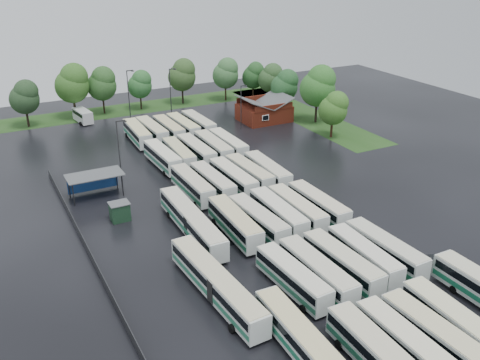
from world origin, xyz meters
name	(u,v)px	position (x,y,z in m)	size (l,w,h in m)	color
ground	(269,233)	(0.00, 0.00, 0.00)	(160.00, 160.00, 0.00)	black
brick_building	(264,112)	(24.00, 42.77, 1.87)	(10.07, 8.60, 5.39)	maroon
wash_shed	(94,177)	(-17.20, 22.02, 2.99)	(8.20, 4.20, 3.58)	#2D2D30
utility_hut	(120,211)	(-16.20, 12.60, 1.32)	(2.70, 2.20, 2.62)	black
grass_strip_north	(134,108)	(2.00, 64.80, 0.01)	(80.00, 10.00, 0.01)	#214416
grass_strip_east	(303,114)	(34.00, 42.80, 0.01)	(10.00, 50.00, 0.01)	#214416
west_fence	(84,242)	(-22.20, 8.00, 0.60)	(0.10, 50.00, 1.20)	#2D2D30
bus_r0c0	(378,355)	(-4.30, -25.73, 1.83)	(2.90, 12.03, 3.33)	silver
bus_r0c1	(406,345)	(-1.11, -25.86, 1.75)	(2.47, 11.45, 3.19)	silver
bus_r0c2	(434,336)	(2.00, -26.19, 1.77)	(2.83, 11.67, 3.23)	silver
bus_r0c3	(454,323)	(5.00, -25.75, 1.81)	(2.94, 11.93, 3.30)	silver
bus_r1c0	(293,277)	(-4.29, -12.19, 1.73)	(2.90, 11.38, 3.14)	silver
bus_r1c1	(317,271)	(-1.39, -12.54, 1.82)	(2.65, 11.91, 3.31)	silver
bus_r1c2	(342,263)	(2.11, -12.43, 1.80)	(2.89, 11.84, 3.27)	silver
bus_r1c3	(364,256)	(5.37, -12.28, 1.74)	(2.74, 11.42, 3.16)	silver
bus_r1c4	(385,249)	(8.44, -12.40, 1.79)	(2.86, 11.77, 3.26)	silver
bus_r2c0	(235,223)	(-4.26, 1.54, 1.82)	(2.94, 11.98, 3.31)	silver
bus_r2c1	(258,220)	(-1.20, 0.90, 1.78)	(3.00, 11.75, 3.24)	silver
bus_r2c2	(278,213)	(2.06, 1.24, 1.81)	(2.76, 11.88, 3.29)	silver
bus_r2c3	(297,209)	(5.00, 1.18, 1.78)	(2.52, 11.63, 3.23)	silver
bus_r2c4	(318,205)	(8.34, 0.93, 1.78)	(2.61, 11.66, 3.24)	silver
bus_r3c0	(192,185)	(-4.39, 15.11, 1.76)	(2.53, 11.49, 3.19)	silver
bus_r3c1	(212,182)	(-1.24, 14.79, 1.75)	(2.68, 11.51, 3.19)	silver
bus_r3c2	(233,178)	(2.14, 14.59, 1.80)	(2.73, 11.83, 3.28)	silver
bus_r3c3	(249,173)	(5.25, 15.12, 1.76)	(2.82, 11.59, 3.21)	silver
bus_r3c4	(267,171)	(8.20, 14.55, 1.80)	(2.90, 11.84, 3.27)	silver
bus_r4c0	(162,157)	(-4.36, 28.08, 1.79)	(2.78, 11.75, 3.25)	silver
bus_r4c1	(179,154)	(-1.31, 28.25, 1.73)	(2.86, 11.38, 3.14)	silver
bus_r4c2	(196,151)	(1.88, 28.09, 1.81)	(2.64, 11.83, 3.29)	silver
bus_r4c3	(213,147)	(5.24, 28.37, 1.82)	(2.72, 11.94, 3.31)	silver
bus_r4c4	(228,144)	(8.27, 28.59, 1.78)	(2.48, 11.62, 3.23)	silver
bus_r5c0	(137,133)	(-4.27, 41.99, 1.80)	(2.93, 11.82, 3.27)	silver
bus_r5c1	(152,131)	(-1.30, 42.24, 1.80)	(2.81, 11.79, 3.26)	silver
bus_r5c2	(169,129)	(2.02, 41.85, 1.75)	(2.57, 11.46, 3.18)	silver
bus_r5c3	(183,126)	(5.06, 41.96, 1.76)	(2.82, 11.55, 3.20)	silver
bus_r5c4	(198,124)	(8.40, 42.03, 1.79)	(2.71, 11.74, 3.25)	silver
artic_bus_west_a	(312,352)	(-9.13, -22.69, 1.76)	(3.01, 17.15, 3.17)	silver
artic_bus_west_b	(192,222)	(-9.01, 4.43, 1.81)	(2.82, 17.64, 3.27)	silver
artic_bus_west_c	(216,284)	(-12.15, -9.57, 1.81)	(3.35, 17.64, 3.25)	silver
minibus	(83,115)	(-10.64, 59.58, 1.51)	(3.15, 6.49, 2.72)	silver
tree_north_0	(25,97)	(-21.19, 61.76, 6.37)	(5.98, 5.98, 9.91)	black
tree_north_1	(73,83)	(-11.12, 63.55, 7.70)	(7.23, 7.23, 11.97)	black
tree_north_2	(102,83)	(-4.79, 63.96, 6.81)	(6.39, 6.39, 10.58)	black
tree_north_3	(140,84)	(3.64, 63.55, 5.81)	(5.45, 5.45, 9.03)	black
tree_north_4	(183,75)	(13.90, 63.42, 6.90)	(6.48, 6.48, 10.73)	black
tree_north_5	(226,73)	(24.19, 61.27, 6.65)	(6.24, 6.24, 10.34)	#342416
tree_north_6	(254,73)	(33.24, 63.79, 5.21)	(4.89, 4.89, 8.10)	#2F211A
tree_east_0	(334,108)	(30.36, 27.07, 5.95)	(5.59, 5.59, 9.25)	#392014
tree_east_1	(319,86)	(33.39, 36.59, 7.88)	(7.40, 7.40, 12.25)	black
tree_east_2	(285,85)	(30.96, 45.63, 6.36)	(5.97, 5.97, 9.89)	black
tree_east_3	(271,78)	(32.34, 54.00, 6.15)	(5.77, 5.77, 9.55)	black
tree_east_4	(254,75)	(30.83, 59.54, 5.72)	(5.37, 5.37, 8.89)	black
lamp_post_ne	(242,104)	(17.05, 39.97, 5.24)	(1.39, 0.27, 9.03)	#2D2D30
lamp_post_nw	(120,149)	(-12.70, 23.13, 6.26)	(1.66, 0.32, 10.77)	#2D2D30
lamp_post_back_w	(129,92)	(-1.31, 55.75, 6.32)	(1.68, 0.33, 10.89)	#2D2D30
lamp_post_back_e	(171,89)	(7.44, 54.21, 6.18)	(1.64, 0.32, 10.65)	#2D2D30
puddle_0	(351,315)	(-1.24, -18.57, 0.00)	(5.29, 5.29, 0.01)	black
puddle_1	(469,321)	(8.62, -24.83, 0.00)	(3.13, 3.13, 0.01)	black
puddle_2	(225,233)	(-5.04, 2.73, 0.00)	(6.79, 6.79, 0.01)	black
puddle_3	(305,245)	(2.42, -4.84, 0.00)	(3.07, 3.07, 0.01)	black
puddle_4	(437,262)	(14.05, -15.34, 0.00)	(3.57, 3.57, 0.01)	black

